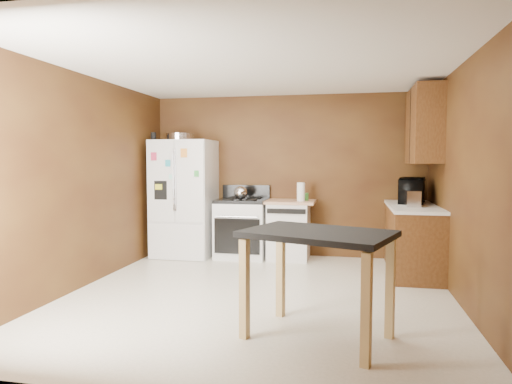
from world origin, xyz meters
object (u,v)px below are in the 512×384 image
(kettle, at_px, (241,193))
(toaster, at_px, (413,198))
(roasting_pan, at_px, (180,137))
(green_canister, at_px, (305,197))
(pen_cup, at_px, (153,136))
(refrigerator, at_px, (184,198))
(dishwasher, at_px, (289,229))
(paper_towel, at_px, (301,192))
(microwave, at_px, (412,192))
(island, at_px, (318,248))
(gas_range, at_px, (242,227))

(kettle, bearing_deg, toaster, -12.57)
(roasting_pan, distance_m, green_canister, 2.14)
(roasting_pan, bearing_deg, pen_cup, -157.82)
(refrigerator, bearing_deg, toaster, -9.74)
(pen_cup, xyz_separation_m, dishwasher, (2.08, 0.19, -1.41))
(kettle, xyz_separation_m, paper_towel, (0.91, 0.04, 0.02))
(roasting_pan, height_order, paper_towel, roasting_pan)
(pen_cup, xyz_separation_m, microwave, (3.82, -0.01, -0.80))
(pen_cup, distance_m, island, 4.07)
(roasting_pan, bearing_deg, gas_range, 0.38)
(pen_cup, bearing_deg, green_canister, 5.45)
(green_canister, height_order, gas_range, gas_range)
(microwave, bearing_deg, island, 170.45)
(pen_cup, xyz_separation_m, paper_towel, (2.27, 0.11, -0.83))
(kettle, height_order, refrigerator, refrigerator)
(green_canister, height_order, dishwasher, green_canister)
(microwave, height_order, refrigerator, refrigerator)
(roasting_pan, distance_m, microwave, 3.53)
(pen_cup, xyz_separation_m, kettle, (1.36, 0.07, -0.86))
(toaster, distance_m, dishwasher, 1.89)
(roasting_pan, bearing_deg, toaster, -10.42)
(green_canister, bearing_deg, roasting_pan, -178.04)
(paper_towel, relative_size, green_canister, 2.40)
(island, bearing_deg, green_canister, 97.42)
(gas_range, bearing_deg, island, -65.63)
(pen_cup, height_order, refrigerator, pen_cup)
(kettle, xyz_separation_m, gas_range, (-0.00, 0.09, -0.54))
(roasting_pan, bearing_deg, dishwasher, 1.04)
(roasting_pan, height_order, green_canister, roasting_pan)
(toaster, xyz_separation_m, microwave, (0.05, 0.46, 0.06))
(pen_cup, relative_size, paper_towel, 0.44)
(toaster, relative_size, microwave, 0.48)
(toaster, height_order, gas_range, toaster)
(gas_range, height_order, dishwasher, gas_range)
(paper_towel, xyz_separation_m, refrigerator, (-1.82, -0.00, -0.13))
(green_canister, xyz_separation_m, gas_range, (-0.96, -0.06, -0.49))
(microwave, distance_m, dishwasher, 1.85)
(microwave, xyz_separation_m, gas_range, (-2.46, 0.17, -0.60))
(island, bearing_deg, gas_range, 114.37)
(microwave, distance_m, gas_range, 2.53)
(dishwasher, bearing_deg, pen_cup, -174.89)
(toaster, bearing_deg, pen_cup, 172.48)
(roasting_pan, height_order, microwave, roasting_pan)
(toaster, bearing_deg, green_canister, 154.13)
(island, bearing_deg, refrigerator, 127.70)
(pen_cup, relative_size, green_canister, 1.06)
(kettle, bearing_deg, gas_range, 90.83)
(microwave, relative_size, dishwasher, 0.65)
(paper_towel, height_order, microwave, microwave)
(roasting_pan, xyz_separation_m, dishwasher, (1.70, 0.03, -1.40))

